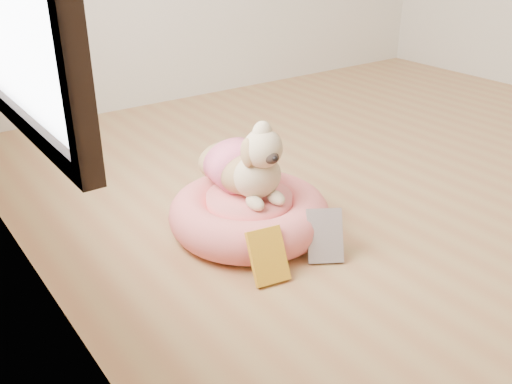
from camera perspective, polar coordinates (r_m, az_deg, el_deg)
floor at (r=3.08m, az=20.29°, el=0.38°), size 4.50×4.50×0.00m
pet_bed at (r=2.45m, az=-0.68°, el=-2.20°), size 0.69×0.69×0.18m
dog at (r=2.37m, az=-1.06°, el=4.00°), size 0.38×0.52×0.36m
book_yellow at (r=2.14m, az=1.20°, el=-6.40°), size 0.16×0.15×0.19m
book_white at (r=2.28m, az=6.90°, el=-4.35°), size 0.18×0.18×0.20m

